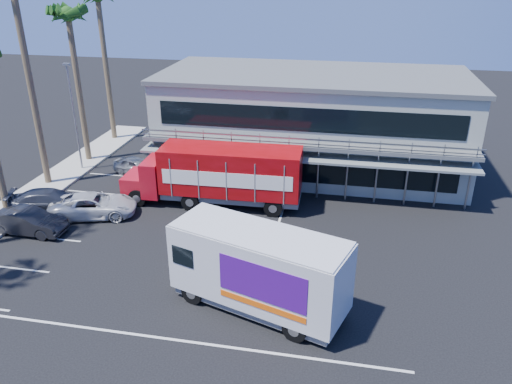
# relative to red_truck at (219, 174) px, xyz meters

# --- Properties ---
(ground) EXTENTS (120.00, 120.00, 0.00)m
(ground) POSITION_rel_red_truck_xyz_m (2.22, -7.14, -2.15)
(ground) COLOR black
(ground) RESTS_ON ground
(building) EXTENTS (22.40, 12.00, 7.30)m
(building) POSITION_rel_red_truck_xyz_m (5.22, 7.80, 1.51)
(building) COLOR #A1A89A
(building) RESTS_ON ground
(curb_strip) EXTENTS (3.00, 32.00, 0.16)m
(curb_strip) POSITION_rel_red_truck_xyz_m (-12.78, -1.14, -2.07)
(curb_strip) COLOR #A5A399
(curb_strip) RESTS_ON ground
(palm_e) EXTENTS (2.80, 2.80, 12.25)m
(palm_e) POSITION_rel_red_truck_xyz_m (-12.48, 5.86, 8.42)
(palm_e) COLOR brown
(palm_e) RESTS_ON ground
(palm_f) EXTENTS (2.80, 2.80, 13.25)m
(palm_f) POSITION_rel_red_truck_xyz_m (-12.88, 11.36, 9.32)
(palm_f) COLOR brown
(palm_f) RESTS_ON ground
(light_pole_far) EXTENTS (0.50, 0.25, 8.09)m
(light_pole_far) POSITION_rel_red_truck_xyz_m (-11.98, 3.86, 2.35)
(light_pole_far) COLOR gray
(light_pole_far) RESTS_ON ground
(red_truck) EXTENTS (11.66, 3.07, 3.90)m
(red_truck) POSITION_rel_red_truck_xyz_m (0.00, 0.00, 0.00)
(red_truck) COLOR #A70D19
(red_truck) RESTS_ON ground
(white_van) EXTENTS (8.41, 5.10, 3.88)m
(white_van) POSITION_rel_red_truck_xyz_m (4.55, -10.29, -0.08)
(white_van) COLOR silver
(white_van) RESTS_ON ground
(parked_car_b) EXTENTS (4.50, 1.65, 1.47)m
(parked_car_b) POSITION_rel_red_truck_xyz_m (-9.97, -5.94, -1.41)
(parked_car_b) COLOR black
(parked_car_b) RESTS_ON ground
(parked_car_c) EXTENTS (5.72, 3.81, 1.46)m
(parked_car_c) POSITION_rel_red_truck_xyz_m (-7.28, -3.18, -1.42)
(parked_car_c) COLOR silver
(parked_car_c) RESTS_ON ground
(parked_car_d) EXTENTS (5.41, 3.42, 1.46)m
(parked_car_d) POSITION_rel_red_truck_xyz_m (-10.28, -3.14, -1.42)
(parked_car_d) COLOR #292C37
(parked_car_d) RESTS_ON ground
(parked_car_e) EXTENTS (4.27, 2.84, 1.35)m
(parked_car_e) POSITION_rel_red_truck_xyz_m (-7.28, 3.66, -1.47)
(parked_car_e) COLOR gray
(parked_car_e) RESTS_ON ground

